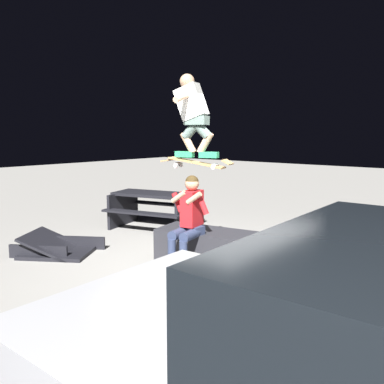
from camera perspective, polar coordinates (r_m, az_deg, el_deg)
The scene contains 7 objects.
ground_plane at distance 5.97m, azimuth 2.18°, elevation -10.98°, with size 40.00×40.00×0.00m, color gray.
ledge_box_main at distance 5.99m, azimuth 2.47°, elevation -8.10°, with size 1.54×0.65×0.56m, color #28282D.
person_sitting_on_ledge at distance 5.60m, azimuth -0.56°, elevation -3.87°, with size 0.60×0.78×1.39m.
skateboard at distance 5.53m, azimuth 0.65°, elevation 4.16°, with size 1.03×0.47×0.15m.
skater_airborne at distance 5.54m, azimuth 0.11°, elevation 11.28°, with size 0.64×0.87×1.12m.
kicker_ramp at distance 7.07m, azimuth -18.33°, elevation -7.70°, with size 1.37×1.32×0.45m.
picnic_table_back at distance 8.42m, azimuth -5.35°, elevation -1.79°, with size 2.00×1.76×0.75m.
Camera 1 is at (-3.44, 4.46, 1.97)m, focal length 37.67 mm.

